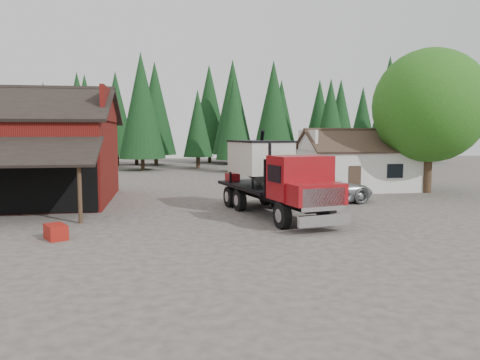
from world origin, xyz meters
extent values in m
plane|color=#473E38|center=(0.00, 0.00, 0.00)|extent=(120.00, 120.00, 0.00)
cube|color=maroon|center=(-11.00, 10.00, 2.50)|extent=(12.00, 10.00, 5.00)
cube|color=black|center=(-11.00, 12.50, 6.00)|extent=(12.80, 5.53, 2.35)
cube|color=maroon|center=(-5.00, 10.00, 6.00)|extent=(0.25, 7.00, 2.00)
cylinder|color=#382619|center=(-5.60, 2.10, 1.40)|extent=(0.20, 0.20, 2.80)
cube|color=silver|center=(13.00, 13.00, 1.50)|extent=(8.00, 6.00, 3.00)
cube|color=#38281E|center=(13.00, 11.50, 3.75)|extent=(8.60, 3.42, 1.80)
cube|color=#38281E|center=(13.00, 14.50, 3.75)|extent=(8.60, 3.42, 1.80)
cube|color=silver|center=(9.00, 13.00, 3.75)|extent=(0.20, 4.20, 1.50)
cube|color=silver|center=(17.00, 13.00, 3.75)|extent=(0.20, 4.20, 1.50)
cube|color=#38281E|center=(11.50, 9.98, 1.00)|extent=(0.90, 0.06, 2.00)
cube|color=black|center=(14.50, 9.98, 1.60)|extent=(1.20, 0.06, 1.00)
cylinder|color=#382619|center=(17.00, 10.00, 1.60)|extent=(0.60, 0.60, 3.20)
sphere|color=#206216|center=(17.00, 10.00, 6.20)|extent=(8.00, 8.00, 8.00)
sphere|color=#206216|center=(15.80, 10.80, 5.00)|extent=(4.40, 4.40, 4.40)
sphere|color=#206216|center=(18.00, 9.20, 5.30)|extent=(4.80, 4.80, 4.80)
cylinder|color=#382619|center=(6.00, 30.00, 0.80)|extent=(0.44, 0.44, 1.60)
cone|color=black|center=(6.00, 30.00, 5.90)|extent=(3.96, 3.96, 9.00)
cylinder|color=#382619|center=(22.00, 26.00, 0.80)|extent=(0.44, 0.44, 1.60)
cone|color=black|center=(22.00, 26.00, 6.90)|extent=(4.84, 4.84, 11.00)
cylinder|color=#382619|center=(-4.00, 34.00, 0.80)|extent=(0.44, 0.44, 1.60)
cone|color=black|center=(-4.00, 34.00, 7.40)|extent=(5.28, 5.28, 12.00)
cylinder|color=black|center=(3.53, -0.71, 0.60)|extent=(0.62, 1.25, 1.19)
cylinder|color=black|center=(5.75, -0.23, 0.60)|extent=(0.62, 1.25, 1.19)
cylinder|color=black|center=(2.42, 4.38, 0.60)|extent=(0.62, 1.25, 1.19)
cylinder|color=black|center=(4.65, 4.86, 0.60)|extent=(0.62, 1.25, 1.19)
cylinder|color=black|center=(2.10, 5.86, 0.60)|extent=(0.62, 1.25, 1.19)
cylinder|color=black|center=(4.32, 6.35, 0.60)|extent=(0.62, 1.25, 1.19)
cube|color=black|center=(3.90, 2.92, 1.03)|extent=(3.15, 9.37, 0.43)
cube|color=silver|center=(5.00, -2.11, 0.60)|extent=(2.48, 0.72, 0.49)
cube|color=silver|center=(4.97, -2.01, 1.46)|extent=(2.04, 0.54, 0.98)
cube|color=maroon|center=(4.84, -1.37, 1.63)|extent=(2.68, 1.90, 0.92)
cube|color=maroon|center=(4.54, 0.01, 2.22)|extent=(2.94, 2.35, 2.01)
cube|color=black|center=(4.72, -0.84, 2.55)|extent=(2.24, 0.57, 0.98)
cylinder|color=black|center=(3.27, 0.73, 2.82)|extent=(0.18, 0.18, 1.95)
cube|color=black|center=(4.31, 1.07, 2.17)|extent=(2.62, 0.69, 1.74)
cube|color=black|center=(3.58, 4.41, 1.32)|extent=(4.04, 6.74, 0.17)
cube|color=beige|center=(3.58, 4.41, 2.93)|extent=(3.20, 4.03, 1.74)
cone|color=beige|center=(3.58, 4.41, 1.84)|extent=(2.84, 2.84, 0.76)
cube|color=black|center=(3.58, 4.41, 3.82)|extent=(3.33, 4.16, 0.09)
cylinder|color=black|center=(3.89, 6.03, 2.82)|extent=(0.31, 2.41, 3.31)
cube|color=maroon|center=(2.39, 6.81, 1.63)|extent=(0.82, 0.99, 0.49)
cylinder|color=silver|center=(5.61, 0.96, 0.92)|extent=(0.82, 1.19, 0.61)
imported|color=#AAAEB2|center=(8.00, 6.39, 0.86)|extent=(6.66, 4.23, 1.71)
cube|color=maroon|center=(-6.00, -1.27, 0.30)|extent=(1.13, 1.30, 0.60)
camera|label=1|loc=(-1.69, -20.73, 4.25)|focal=35.00mm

